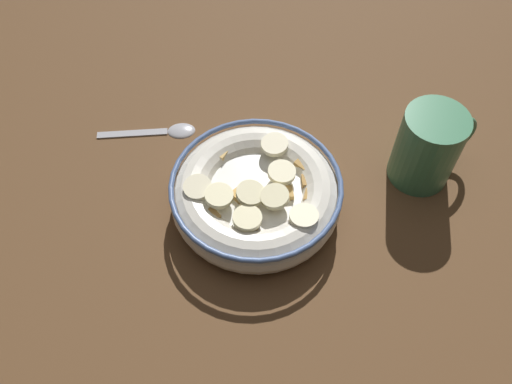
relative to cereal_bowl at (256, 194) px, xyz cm
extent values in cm
cube|color=brown|center=(0.00, 0.02, -3.62)|extent=(115.75, 115.75, 2.00)
cylinder|color=silver|center=(0.00, 0.02, -2.32)|extent=(10.62, 10.62, 0.60)
torus|color=silver|center=(0.00, 0.02, -0.26)|extent=(19.32, 19.32, 4.73)
torus|color=#4C6699|center=(0.00, 0.02, 1.81)|extent=(19.34, 19.34, 0.60)
cylinder|color=white|center=(0.00, 0.02, 0.61)|extent=(16.48, 16.48, 0.40)
cube|color=#AD7F42|center=(5.80, -1.55, 1.08)|extent=(2.04, 2.05, 0.76)
cube|color=tan|center=(6.33, 3.03, 1.23)|extent=(2.25, 2.25, 0.80)
cube|color=#AD7F42|center=(5.07, -3.53, 1.14)|extent=(2.24, 2.25, 0.82)
cube|color=tan|center=(-2.02, 0.28, 1.07)|extent=(2.08, 2.04, 0.86)
cube|color=#B78947|center=(6.27, 0.75, 1.34)|extent=(2.09, 2.11, 0.80)
cube|color=tan|center=(-2.90, -4.54, 1.17)|extent=(2.25, 2.26, 0.85)
cube|color=#B78947|center=(1.67, 7.21, 1.31)|extent=(2.17, 2.17, 0.72)
cube|color=#AD7F42|center=(1.14, -7.33, 1.34)|extent=(2.07, 2.08, 0.78)
cube|color=#AD7F42|center=(0.88, -1.73, 1.26)|extent=(1.98, 1.92, 0.89)
cube|color=tan|center=(2.70, -2.01, 1.17)|extent=(2.02, 1.99, 0.83)
cube|color=tan|center=(2.54, -6.13, 1.17)|extent=(2.13, 2.16, 0.84)
cube|color=#B78947|center=(-5.95, -1.38, 1.27)|extent=(1.99, 2.04, 0.90)
cube|color=tan|center=(-4.34, 5.91, 1.22)|extent=(1.98, 2.00, 0.76)
cube|color=tan|center=(-1.67, 6.19, 1.19)|extent=(2.24, 2.25, 0.88)
cylinder|color=#F4EABC|center=(3.14, 0.50, 2.33)|extent=(4.31, 4.31, 0.83)
cylinder|color=beige|center=(-2.71, -3.67, 2.05)|extent=(4.39, 4.38, 0.85)
cylinder|color=beige|center=(-1.17, -1.05, 2.27)|extent=(3.58, 3.61, 1.17)
cylinder|color=#F9EFC6|center=(4.19, 4.01, 2.23)|extent=(4.34, 4.31, 0.90)
cylinder|color=beige|center=(-4.39, -0.37, 2.34)|extent=(4.24, 4.22, 0.87)
cylinder|color=beige|center=(1.00, -2.62, 2.40)|extent=(4.44, 4.42, 1.13)
cylinder|color=#F9EFC6|center=(-6.06, 2.11, 2.18)|extent=(4.44, 4.44, 0.96)
cylinder|color=#F9EFC6|center=(2.82, -5.93, 2.00)|extent=(4.45, 4.47, 0.89)
ellipsoid|color=#A5A5AD|center=(-3.90, 14.66, -2.22)|extent=(4.28, 3.70, 0.80)
cube|color=#A5A5AD|center=(-9.81, 16.84, -2.44)|extent=(8.79, 4.05, 0.36)
cylinder|color=#3F7F59|center=(19.88, -3.73, 2.24)|extent=(7.26, 7.26, 9.73)
torus|color=#3F7F59|center=(23.51, -3.73, 2.24)|extent=(6.25, 0.80, 6.25)
camera|label=1|loc=(-14.19, -30.79, 49.66)|focal=37.39mm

